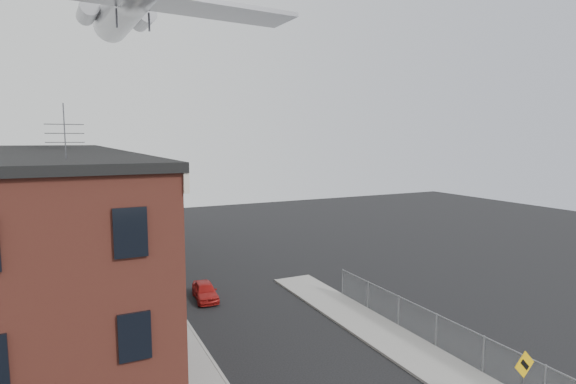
# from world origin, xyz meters

# --- Properties ---
(sidewalk_left) EXTENTS (3.00, 62.00, 0.12)m
(sidewalk_left) POSITION_xyz_m (-5.50, 24.00, 0.06)
(sidewalk_left) COLOR gray
(sidewalk_left) RESTS_ON ground
(sidewalk_right) EXTENTS (3.00, 26.00, 0.12)m
(sidewalk_right) POSITION_xyz_m (5.50, 6.00, 0.06)
(sidewalk_right) COLOR gray
(sidewalk_right) RESTS_ON ground
(curb_left) EXTENTS (0.15, 62.00, 0.14)m
(curb_left) POSITION_xyz_m (-4.05, 24.00, 0.07)
(curb_left) COLOR gray
(curb_left) RESTS_ON ground
(curb_right) EXTENTS (0.15, 26.00, 0.14)m
(curb_right) POSITION_xyz_m (4.05, 6.00, 0.07)
(curb_right) COLOR gray
(curb_right) RESTS_ON ground
(corner_building) EXTENTS (10.31, 12.30, 12.15)m
(corner_building) POSITION_xyz_m (-12.00, 7.00, 5.16)
(corner_building) COLOR #371311
(corner_building) RESTS_ON ground
(row_house_a) EXTENTS (11.98, 7.00, 10.30)m
(row_house_a) POSITION_xyz_m (-11.96, 16.50, 5.13)
(row_house_a) COLOR slate
(row_house_a) RESTS_ON ground
(row_house_b) EXTENTS (11.98, 7.00, 10.30)m
(row_house_b) POSITION_xyz_m (-11.96, 23.50, 5.13)
(row_house_b) COLOR #756D5C
(row_house_b) RESTS_ON ground
(row_house_c) EXTENTS (11.98, 7.00, 10.30)m
(row_house_c) POSITION_xyz_m (-11.96, 30.50, 5.13)
(row_house_c) COLOR slate
(row_house_c) RESTS_ON ground
(row_house_d) EXTENTS (11.98, 7.00, 10.30)m
(row_house_d) POSITION_xyz_m (-11.96, 37.50, 5.13)
(row_house_d) COLOR #756D5C
(row_house_d) RESTS_ON ground
(row_house_e) EXTENTS (11.98, 7.00, 10.30)m
(row_house_e) POSITION_xyz_m (-11.96, 44.50, 5.13)
(row_house_e) COLOR slate
(row_house_e) RESTS_ON ground
(chainlink_fence) EXTENTS (0.06, 18.06, 1.90)m
(chainlink_fence) POSITION_xyz_m (7.00, 5.00, 1.00)
(chainlink_fence) COLOR gray
(chainlink_fence) RESTS_ON ground
(warning_sign) EXTENTS (1.10, 0.11, 2.80)m
(warning_sign) POSITION_xyz_m (5.60, -1.03, 1.88)
(warning_sign) COLOR #515156
(warning_sign) RESTS_ON ground
(utility_pole) EXTENTS (1.80, 0.26, 9.00)m
(utility_pole) POSITION_xyz_m (-5.60, 18.00, 4.67)
(utility_pole) COLOR black
(utility_pole) RESTS_ON ground
(street_tree) EXTENTS (3.22, 3.20, 5.20)m
(street_tree) POSITION_xyz_m (-5.27, 27.92, 3.45)
(street_tree) COLOR black
(street_tree) RESTS_ON ground
(car_near) EXTENTS (1.76, 3.71, 1.22)m
(car_near) POSITION_xyz_m (-1.95, 17.43, 0.61)
(car_near) COLOR #A61815
(car_near) RESTS_ON ground
(car_mid) EXTENTS (1.41, 3.37, 1.08)m
(car_mid) POSITION_xyz_m (-3.60, 21.93, 0.54)
(car_mid) COLOR black
(car_mid) RESTS_ON ground
(car_far) EXTENTS (2.10, 4.39, 1.23)m
(car_far) POSITION_xyz_m (-3.60, 34.61, 0.62)
(car_far) COLOR gray
(car_far) RESTS_ON ground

